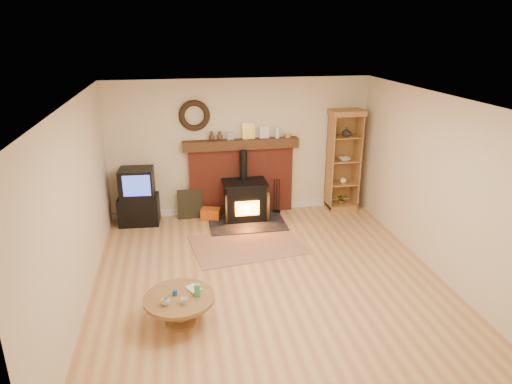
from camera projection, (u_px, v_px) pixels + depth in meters
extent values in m
plane|color=#B37B4A|center=(269.00, 281.00, 6.62)|extent=(5.50, 5.50, 0.00)
cube|color=beige|center=(240.00, 147.00, 8.73)|extent=(5.00, 0.02, 2.60)
cube|color=beige|center=(341.00, 316.00, 3.64)|extent=(5.00, 0.02, 2.60)
cube|color=beige|center=(77.00, 209.00, 5.76)|extent=(0.02, 5.50, 2.60)
cube|color=beige|center=(439.00, 186.00, 6.60)|extent=(0.02, 5.50, 2.60)
cube|color=white|center=(271.00, 100.00, 5.74)|extent=(5.00, 5.50, 0.02)
cube|color=white|center=(241.00, 208.00, 9.13)|extent=(5.00, 0.04, 0.12)
torus|color=black|center=(194.00, 116.00, 8.31)|extent=(0.57, 0.11, 0.57)
cube|color=maroon|center=(241.00, 181.00, 8.88)|extent=(2.00, 0.15, 1.30)
cube|color=#3E2513|center=(241.00, 144.00, 8.59)|extent=(2.20, 0.22, 0.18)
cube|color=#999999|center=(230.00, 136.00, 8.51)|extent=(0.13, 0.05, 0.14)
cube|color=gold|center=(249.00, 131.00, 8.56)|extent=(0.24, 0.06, 0.30)
cube|color=white|center=(264.00, 132.00, 8.63)|extent=(0.18, 0.05, 0.22)
cylinder|color=white|center=(277.00, 132.00, 8.65)|extent=(0.08, 0.08, 0.22)
cylinder|color=gold|center=(288.00, 136.00, 8.71)|extent=(0.14, 0.14, 0.07)
cube|color=black|center=(247.00, 222.00, 8.56)|extent=(1.40, 1.00, 0.03)
cube|color=black|center=(245.00, 201.00, 8.63)|extent=(0.74, 0.53, 0.69)
cube|color=black|center=(245.00, 183.00, 8.50)|extent=(0.81, 0.58, 0.04)
cylinder|color=black|center=(243.00, 165.00, 8.54)|extent=(0.14, 0.14, 0.56)
cube|color=orange|center=(247.00, 208.00, 8.39)|extent=(0.44, 0.02, 0.27)
cube|color=black|center=(229.00, 207.00, 8.38)|extent=(0.17, 0.24, 0.55)
cube|color=black|center=(265.00, 205.00, 8.49)|extent=(0.17, 0.24, 0.55)
cube|color=brown|center=(247.00, 245.00, 7.70)|extent=(1.97, 1.49, 0.01)
cube|color=black|center=(139.00, 210.00, 8.49)|extent=(0.75, 0.55, 0.53)
cube|color=black|center=(137.00, 183.00, 8.31)|extent=(0.63, 0.54, 0.53)
cube|color=#3044B7|center=(137.00, 186.00, 8.07)|extent=(0.48, 0.05, 0.38)
cube|color=olive|center=(340.00, 205.00, 9.28)|extent=(0.58, 0.42, 0.10)
cube|color=olive|center=(340.00, 159.00, 9.16)|extent=(0.58, 0.02, 1.85)
cube|color=olive|center=(330.00, 162.00, 8.92)|extent=(0.02, 0.42, 1.85)
cube|color=olive|center=(357.00, 161.00, 9.02)|extent=(0.02, 0.42, 1.85)
cube|color=olive|center=(347.00, 112.00, 8.64)|extent=(0.64, 0.46, 0.10)
cube|color=olive|center=(342.00, 183.00, 9.12)|extent=(0.54, 0.38, 0.02)
cube|color=olive|center=(344.00, 160.00, 8.96)|extent=(0.54, 0.38, 0.02)
cube|color=olive|center=(345.00, 137.00, 8.80)|extent=(0.54, 0.38, 0.02)
imported|color=white|center=(346.00, 132.00, 8.72)|extent=(0.17, 0.17, 0.18)
imported|color=white|center=(345.00, 159.00, 8.90)|extent=(0.23, 0.23, 0.06)
sphere|color=white|center=(343.00, 181.00, 9.05)|extent=(0.12, 0.12, 0.12)
imported|color=#3DB064|center=(342.00, 199.00, 9.18)|extent=(0.20, 0.17, 0.22)
cube|color=orange|center=(211.00, 214.00, 8.70)|extent=(0.40, 0.32, 0.22)
cube|color=black|center=(190.00, 204.00, 8.72)|extent=(0.47, 0.13, 0.56)
cylinder|color=black|center=(276.00, 212.00, 9.04)|extent=(0.16, 0.16, 0.04)
cylinder|color=black|center=(274.00, 196.00, 8.92)|extent=(0.02, 0.02, 0.70)
cylinder|color=black|center=(277.00, 196.00, 8.93)|extent=(0.02, 0.02, 0.70)
cylinder|color=black|center=(279.00, 196.00, 8.94)|extent=(0.02, 0.02, 0.70)
cylinder|color=brown|center=(181.00, 321.00, 5.68)|extent=(0.38, 0.38, 0.03)
cylinder|color=brown|center=(180.00, 310.00, 5.63)|extent=(0.14, 0.14, 0.30)
cylinder|color=brown|center=(179.00, 298.00, 5.57)|extent=(0.87, 0.87, 0.05)
imported|color=white|center=(165.00, 302.00, 5.38)|extent=(0.11, 0.11, 0.08)
imported|color=white|center=(184.00, 301.00, 5.40)|extent=(0.09, 0.09, 0.08)
imported|color=#4C331E|center=(189.00, 291.00, 5.67)|extent=(0.15, 0.19, 0.02)
cylinder|color=#164B9C|center=(175.00, 293.00, 5.57)|extent=(0.06, 0.06, 0.07)
cube|color=#3DB064|center=(197.00, 290.00, 5.55)|extent=(0.07, 0.07, 0.16)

